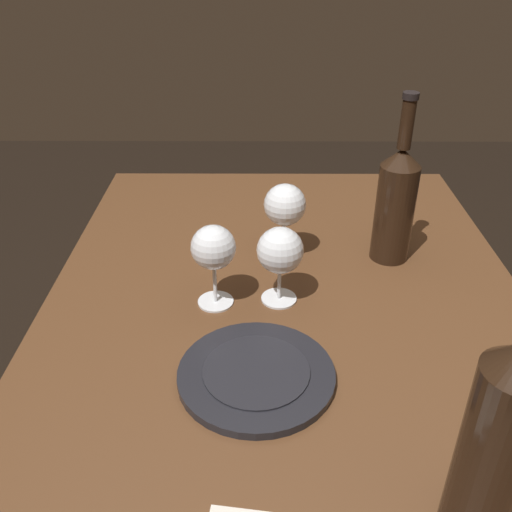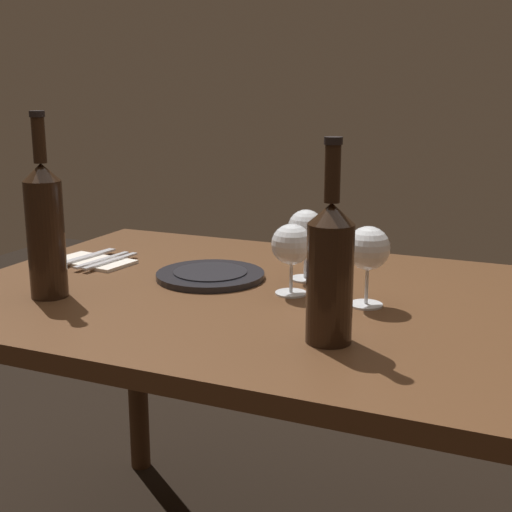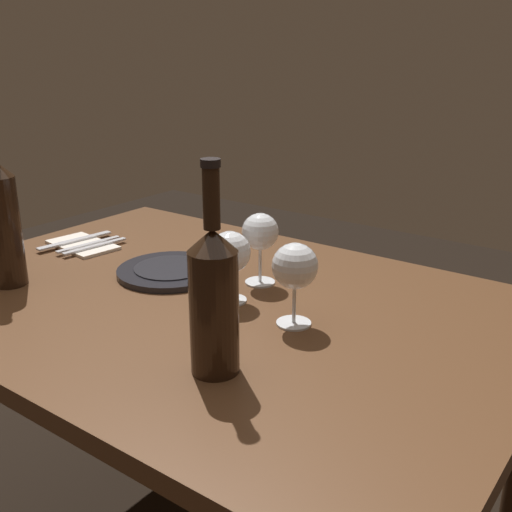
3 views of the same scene
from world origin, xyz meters
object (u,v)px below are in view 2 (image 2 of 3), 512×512
object	(u,v)px
wine_glass_right	(292,246)
wine_glass_centre	(368,249)
dinner_plate	(210,275)
table_knife	(83,258)
wine_bottle_second	(45,227)
fork_outer	(111,261)
wine_glass_left	(306,229)
wine_bottle	(330,269)
fork_inner	(102,260)
folded_napkin	(94,261)

from	to	relation	value
wine_glass_right	wine_glass_centre	distance (m)	0.16
dinner_plate	table_knife	bearing A→B (deg)	-1.72
wine_bottle_second	dinner_plate	bearing A→B (deg)	-133.53
fork_outer	wine_glass_left	bearing A→B (deg)	-172.15
wine_bottle	wine_bottle_second	bearing A→B (deg)	-2.13
wine_glass_centre	table_knife	xyz separation A→B (m)	(0.73, -0.06, -0.10)
dinner_plate	fork_inner	xyz separation A→B (m)	(0.30, -0.01, 0.00)
wine_glass_left	folded_napkin	size ratio (longest dim) A/B	0.78
wine_bottle	dinner_plate	bearing A→B (deg)	-37.10
wine_glass_right	dinner_plate	size ratio (longest dim) A/B	0.61
fork_inner	table_knife	world-z (taller)	same
wine_glass_left	fork_outer	distance (m)	0.49
folded_napkin	wine_glass_centre	bearing A→B (deg)	174.74
wine_bottle	wine_glass_right	bearing A→B (deg)	-56.42
wine_glass_centre	wine_glass_right	bearing A→B (deg)	-4.25
wine_glass_right	fork_outer	xyz separation A→B (m)	(0.48, -0.05, -0.09)
wine_bottle	wine_glass_centre	bearing A→B (deg)	-92.01
folded_napkin	wine_glass_left	bearing A→B (deg)	-172.90
table_knife	wine_bottle_second	bearing A→B (deg)	113.49
wine_glass_left	dinner_plate	size ratio (longest dim) A/B	0.65
wine_glass_right	dinner_plate	bearing A→B (deg)	-11.19
dinner_plate	fork_outer	distance (m)	0.27
wine_glass_left	wine_bottle_second	size ratio (longest dim) A/B	0.42
wine_glass_left	wine_glass_centre	world-z (taller)	same
dinner_plate	folded_napkin	bearing A→B (deg)	-1.88
wine_glass_right	wine_bottle_second	bearing A→B (deg)	25.24
fork_inner	fork_outer	world-z (taller)	same
fork_inner	fork_outer	xyz separation A→B (m)	(-0.02, 0.00, 0.00)
wine_glass_centre	table_knife	size ratio (longest dim) A/B	0.75
fork_inner	table_knife	bearing A→B (deg)	0.00
wine_glass_centre	fork_inner	xyz separation A→B (m)	(0.67, -0.06, -0.10)
wine_glass_right	wine_bottle	world-z (taller)	wine_bottle
wine_glass_right	wine_bottle	xyz separation A→B (m)	(-0.16, 0.23, 0.02)
folded_napkin	wine_bottle	bearing A→B (deg)	157.45
dinner_plate	folded_napkin	distance (m)	0.32
wine_glass_centre	dinner_plate	bearing A→B (deg)	-8.18
wine_glass_centre	fork_inner	distance (m)	0.68
wine_glass_right	folded_napkin	xyz separation A→B (m)	(0.53, -0.05, -0.10)
wine_bottle_second	fork_inner	world-z (taller)	wine_bottle_second
wine_bottle_second	dinner_plate	size ratio (longest dim) A/B	1.54
dinner_plate	fork_outer	size ratio (longest dim) A/B	1.35
wine_glass_left	wine_glass_right	distance (m)	0.12
wine_glass_right	table_knife	distance (m)	0.57
wine_bottle_second	fork_inner	xyz separation A→B (m)	(0.06, -0.26, -0.13)
wine_glass_right	folded_napkin	world-z (taller)	wine_glass_right
folded_napkin	fork_inner	bearing A→B (deg)	180.00
wine_glass_left	wine_bottle	bearing A→B (deg)	115.29
wine_bottle	table_knife	size ratio (longest dim) A/B	1.62
wine_bottle	folded_napkin	distance (m)	0.75
wine_bottle	table_knife	bearing A→B (deg)	-21.70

